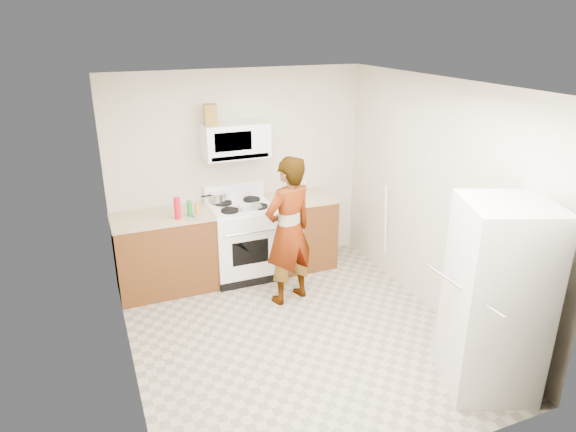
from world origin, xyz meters
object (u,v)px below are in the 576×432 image
person (289,231)px  kettle (297,185)px  microwave (235,140)px  saucepan (218,197)px  gas_range (242,239)px  fridge (496,299)px

person → kettle: size_ratio=9.14×
person → kettle: person is taller
microwave → saucepan: bearing=166.6°
gas_range → microwave: size_ratio=1.49×
gas_range → microwave: bearing=90.0°
gas_range → kettle: (0.82, 0.20, 0.54)m
microwave → person: (0.30, -0.90, -0.85)m
microwave → fridge: bearing=-65.4°
microwave → fridge: (1.34, -2.92, -0.85)m
microwave → fridge: size_ratio=0.45×
gas_range → fridge: bearing=-64.4°
person → saucepan: person is taller
microwave → person: bearing=-71.4°
fridge → saucepan: size_ratio=8.67×
microwave → saucepan: 0.73m
saucepan → kettle: bearing=0.9°
person → kettle: 1.11m
microwave → kettle: microwave is taller
person → microwave: bearing=-88.1°
kettle → gas_range: bearing=175.1°
person → fridge: 2.27m
fridge → kettle: 3.04m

